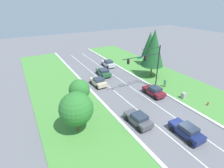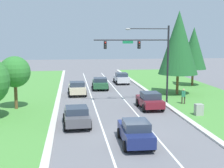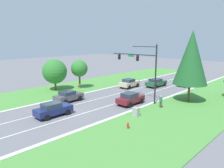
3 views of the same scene
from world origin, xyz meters
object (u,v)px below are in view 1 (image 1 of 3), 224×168
at_px(traffic_signal_mast, 149,62).
at_px(burgundy_sedan, 154,91).
at_px(forest_sedan, 103,72).
at_px(utility_cabinet, 184,96).
at_px(graphite_sedan, 138,119).
at_px(conifer_near_right_tree, 150,44).
at_px(champagne_sedan, 98,82).
at_px(oak_far_left_tree, 76,109).
at_px(silver_sedan, 108,63).
at_px(oak_near_left_tree, 79,90).
at_px(conifer_far_right_tree, 154,48).
at_px(fire_hydrant, 208,104).
at_px(pedestrian, 165,83).
at_px(navy_sedan, 187,131).

relative_size(traffic_signal_mast, burgundy_sedan, 1.93).
height_order(forest_sedan, utility_cabinet, forest_sedan).
relative_size(graphite_sedan, conifer_near_right_tree, 0.51).
bearing_deg(utility_cabinet, champagne_sedan, 132.19).
relative_size(forest_sedan, oak_far_left_tree, 0.83).
distance_m(silver_sedan, oak_near_left_tree, 20.66).
xyz_separation_m(traffic_signal_mast, conifer_far_right_tree, (4.97, 4.65, 0.91)).
height_order(utility_cabinet, oak_near_left_tree, oak_near_left_tree).
bearing_deg(conifer_near_right_tree, burgundy_sedan, -125.98).
bearing_deg(oak_near_left_tree, fire_hydrant, -24.33).
bearing_deg(champagne_sedan, pedestrian, -34.39).
distance_m(forest_sedan, conifer_far_right_tree, 11.92).
bearing_deg(fire_hydrant, utility_cabinet, 115.21).
distance_m(traffic_signal_mast, utility_cabinet, 8.26).
height_order(utility_cabinet, conifer_near_right_tree, conifer_near_right_tree).
distance_m(graphite_sedan, burgundy_sedan, 8.94).
relative_size(champagne_sedan, silver_sedan, 0.95).
height_order(graphite_sedan, oak_far_left_tree, oak_far_left_tree).
relative_size(burgundy_sedan, oak_near_left_tree, 0.81).
height_order(conifer_near_right_tree, oak_near_left_tree, conifer_near_right_tree).
bearing_deg(graphite_sedan, oak_far_left_tree, 158.17).
bearing_deg(pedestrian, oak_far_left_tree, 28.41).
bearing_deg(pedestrian, oak_near_left_tree, 16.52).
height_order(traffic_signal_mast, conifer_far_right_tree, conifer_far_right_tree).
bearing_deg(pedestrian, silver_sedan, -59.13).
xyz_separation_m(graphite_sedan, silver_sedan, (7.21, 22.41, 0.01)).
bearing_deg(pedestrian, graphite_sedan, 46.87).
distance_m(traffic_signal_mast, navy_sedan, 13.66).
xyz_separation_m(graphite_sedan, burgundy_sedan, (7.29, 5.17, 0.02)).
xyz_separation_m(pedestrian, conifer_far_right_tree, (1.24, 5.52, 5.43)).
distance_m(navy_sedan, conifer_far_right_tree, 19.85).
height_order(forest_sedan, conifer_far_right_tree, conifer_far_right_tree).
bearing_deg(conifer_near_right_tree, conifer_far_right_tree, -125.02).
height_order(burgundy_sedan, silver_sedan, burgundy_sedan).
bearing_deg(pedestrian, traffic_signal_mast, 3.35).
bearing_deg(fire_hydrant, graphite_sedan, 172.32).
xyz_separation_m(traffic_signal_mast, oak_near_left_tree, (-13.31, -0.89, -1.77)).
bearing_deg(traffic_signal_mast, oak_far_left_tree, -162.19).
bearing_deg(oak_far_left_tree, navy_sedan, -33.15).
distance_m(forest_sedan, champagne_sedan, 5.22).
bearing_deg(silver_sedan, conifer_far_right_tree, -63.23).
bearing_deg(oak_near_left_tree, conifer_far_right_tree, 16.86).
bearing_deg(navy_sedan, forest_sedan, 91.57).
bearing_deg(conifer_near_right_tree, oak_far_left_tree, -147.05).
xyz_separation_m(burgundy_sedan, conifer_near_right_tree, (9.74, 13.41, 4.61)).
relative_size(graphite_sedan, utility_cabinet, 3.92).
bearing_deg(utility_cabinet, conifer_far_right_tree, 81.33).
bearing_deg(fire_hydrant, forest_sedan, 115.13).
xyz_separation_m(pedestrian, conifer_near_right_tree, (5.76, 11.97, 4.53)).
height_order(graphite_sedan, forest_sedan, graphite_sedan).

